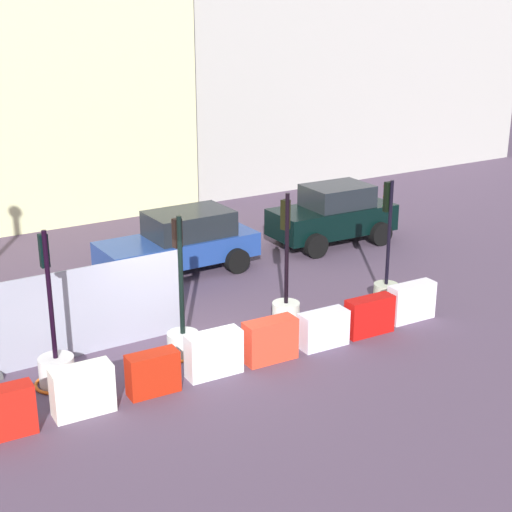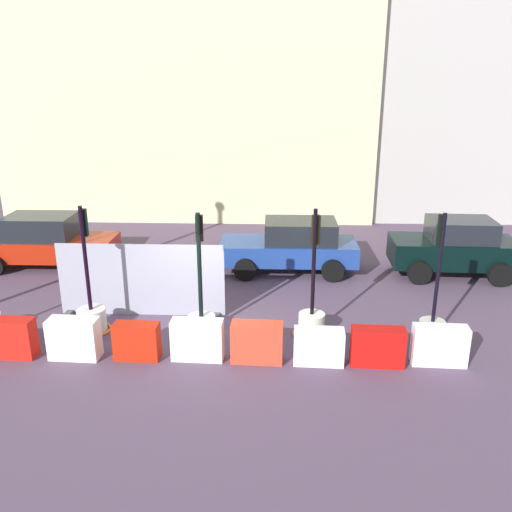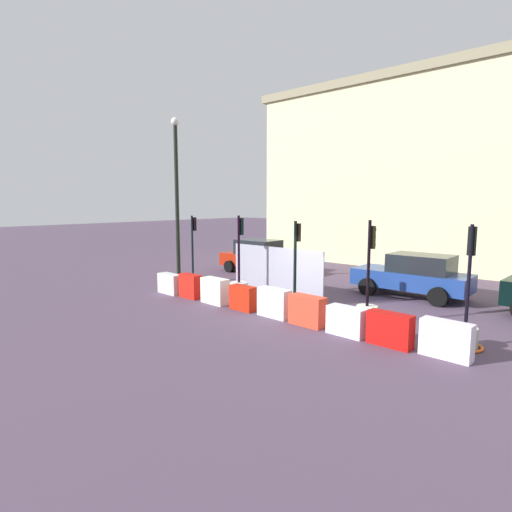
% 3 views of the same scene
% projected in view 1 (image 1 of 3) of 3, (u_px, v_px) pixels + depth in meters
% --- Properties ---
extents(ground_plane, '(120.00, 120.00, 0.00)m').
position_uv_depth(ground_plane, '(189.00, 355.00, 15.99)').
color(ground_plane, '#513F54').
extents(traffic_light_1, '(0.91, 0.91, 3.13)m').
position_uv_depth(traffic_light_1, '(56.00, 363.00, 14.64)').
color(traffic_light_1, silver).
rests_on(traffic_light_1, ground_plane).
extents(traffic_light_2, '(0.94, 0.94, 3.01)m').
position_uv_depth(traffic_light_2, '(183.00, 333.00, 15.94)').
color(traffic_light_2, beige).
rests_on(traffic_light_2, ground_plane).
extents(traffic_light_3, '(0.91, 0.91, 3.12)m').
position_uv_depth(traffic_light_3, '(286.00, 305.00, 17.30)').
color(traffic_light_3, silver).
rests_on(traffic_light_3, ground_plane).
extents(traffic_light_4, '(0.87, 0.87, 3.11)m').
position_uv_depth(traffic_light_4, '(386.00, 285.00, 18.51)').
color(traffic_light_4, '#B2B79E').
rests_on(traffic_light_4, ground_plane).
extents(construction_barrier_1, '(0.98, 0.45, 0.90)m').
position_uv_depth(construction_barrier_1, '(6.00, 412.00, 12.93)').
color(construction_barrier_1, red).
rests_on(construction_barrier_1, ground_plane).
extents(construction_barrier_2, '(1.11, 0.51, 0.92)m').
position_uv_depth(construction_barrier_2, '(82.00, 390.00, 13.62)').
color(construction_barrier_2, white).
rests_on(construction_barrier_2, ground_plane).
extents(construction_barrier_3, '(1.00, 0.44, 0.83)m').
position_uv_depth(construction_barrier_3, '(153.00, 373.00, 14.34)').
color(construction_barrier_3, '#B41F0C').
rests_on(construction_barrier_3, ground_plane).
extents(construction_barrier_4, '(1.14, 0.45, 0.92)m').
position_uv_depth(construction_barrier_4, '(214.00, 354.00, 15.02)').
color(construction_barrier_4, white).
rests_on(construction_barrier_4, ground_plane).
extents(construction_barrier_5, '(1.13, 0.50, 0.89)m').
position_uv_depth(construction_barrier_5, '(270.00, 340.00, 15.65)').
color(construction_barrier_5, red).
rests_on(construction_barrier_5, ground_plane).
extents(construction_barrier_6, '(1.09, 0.49, 0.79)m').
position_uv_depth(construction_barrier_6, '(323.00, 329.00, 16.30)').
color(construction_barrier_6, silver).
rests_on(construction_barrier_6, ground_plane).
extents(construction_barrier_7, '(1.15, 0.43, 0.86)m').
position_uv_depth(construction_barrier_7, '(370.00, 316.00, 16.89)').
color(construction_barrier_7, '#BC0F0C').
rests_on(construction_barrier_7, ground_plane).
extents(construction_barrier_8, '(1.17, 0.43, 0.89)m').
position_uv_depth(construction_barrier_8, '(411.00, 302.00, 17.63)').
color(construction_barrier_8, silver).
rests_on(construction_barrier_8, ground_plane).
extents(car_blue_estate, '(4.31, 2.12, 1.67)m').
position_uv_depth(car_blue_estate, '(181.00, 242.00, 20.64)').
color(car_blue_estate, navy).
rests_on(car_blue_estate, ground_plane).
extents(car_black_sedan, '(3.86, 2.15, 1.80)m').
position_uv_depth(car_black_sedan, '(333.00, 215.00, 23.03)').
color(car_black_sedan, black).
rests_on(car_black_sedan, ground_plane).
extents(site_fence_panel, '(4.30, 0.50, 1.92)m').
position_uv_depth(site_fence_panel, '(86.00, 313.00, 15.80)').
color(site_fence_panel, '#9699AC').
rests_on(site_fence_panel, ground_plane).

